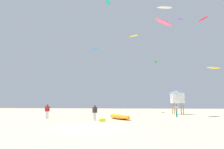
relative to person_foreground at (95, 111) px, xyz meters
The scene contains 16 objects.
ground_plane 6.60m from the person_foreground, 82.96° to the right, with size 120.00×120.00×0.00m, color beige.
person_foreground is the anchor object (origin of this frame).
person_midground 6.70m from the person_foreground, 162.00° to the left, with size 0.56×0.40×1.78m.
person_left 11.94m from the person_foreground, 32.60° to the left, with size 0.39×0.53×1.72m.
kite_grounded_near 3.39m from the person_foreground, 38.73° to the left, with size 3.51×4.53×0.57m.
lifeguard_tower 18.34m from the person_foreground, 49.55° to the left, with size 2.30×2.30×4.15m.
cooler_box 1.92m from the person_foreground, 51.97° to the right, with size 0.56×0.36×0.32m, color yellow.
kite_aloft_0 44.12m from the person_foreground, 61.36° to the left, with size 2.08×1.24×0.48m.
kite_aloft_1 30.07m from the person_foreground, 42.60° to the left, with size 1.61×2.64×0.40m.
kite_aloft_2 39.31m from the person_foreground, 73.04° to the left, with size 0.81×2.80×0.71m.
kite_aloft_3 33.83m from the person_foreground, 47.07° to the left, with size 3.85×2.52×0.49m.
kite_aloft_4 17.66m from the person_foreground, 39.90° to the left, with size 3.60×3.83×0.55m.
kite_aloft_5 40.55m from the person_foreground, 65.65° to the left, with size 4.19×1.78×0.42m.
kite_aloft_6 30.27m from the person_foreground, 93.07° to the left, with size 1.35×3.99×0.86m.
kite_aloft_7 38.08m from the person_foreground, 81.68° to the left, with size 3.31×2.47×0.46m.
kite_aloft_8 27.79m from the person_foreground, 100.35° to the left, with size 2.66×2.11×0.51m.
Camera 1 is at (3.43, -15.17, 1.82)m, focal length 31.64 mm.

